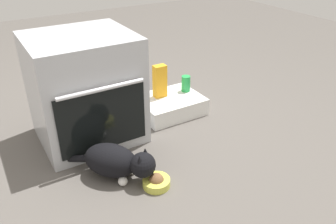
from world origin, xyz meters
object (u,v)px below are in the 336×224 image
Objects in this scene: oven at (85,89)px; soda_can at (186,84)px; food_bowl at (156,182)px; cat at (116,161)px; juice_carton at (160,81)px; pantry_cabinet at (170,105)px.

oven is 0.79m from soda_can.
oven is 0.75m from food_bowl.
juice_carton is (0.58, 0.54, 0.14)m from cat.
oven reaches higher than soda_can.
soda_can reaches higher than food_bowl.
oven is 0.54m from cat.
pantry_cabinet is 1.89× the size of juice_carton.
food_bowl is 0.24m from cat.
oven is at bearing 179.65° from pantry_cabinet.
cat is at bearing -142.53° from pantry_cabinet.
oven is at bearing 136.92° from cat.
soda_can is at bearing 82.63° from cat.
cat is (-0.02, -0.49, -0.23)m from oven.
oven is at bearing -177.70° from soda_can.
juice_carton is (-0.05, 0.06, 0.18)m from pantry_cabinet.
soda_can is at bearing 47.11° from food_bowl.
food_bowl is at bearing -132.89° from soda_can.
pantry_cabinet is 3.05× the size of food_bowl.
oven is at bearing 100.93° from food_bowl.
food_bowl is 0.29× the size of cat.
soda_can is at bearing -5.46° from juice_carton.
juice_carton is at bearing 92.26° from cat.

